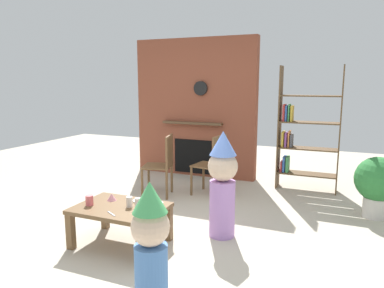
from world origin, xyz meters
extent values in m
plane|color=#BCB29E|center=(0.00, 0.00, 0.00)|extent=(12.00, 12.00, 0.00)
cube|color=brown|center=(-0.72, 2.60, 1.20)|extent=(2.20, 0.18, 2.40)
cube|color=black|center=(-0.72, 2.50, 0.35)|extent=(0.70, 0.02, 0.60)
cube|color=brown|center=(-0.72, 2.46, 0.95)|extent=(1.10, 0.10, 0.04)
cylinder|color=black|center=(-0.57, 2.48, 1.55)|extent=(0.24, 0.04, 0.24)
cube|color=brown|center=(0.79, 2.40, 0.95)|extent=(0.02, 0.28, 1.90)
cube|color=brown|center=(1.67, 2.40, 0.95)|extent=(0.02, 0.28, 1.90)
cube|color=brown|center=(1.23, 2.40, 0.25)|extent=(0.86, 0.28, 0.02)
cube|color=brown|center=(1.23, 2.40, 0.65)|extent=(0.86, 0.28, 0.02)
cube|color=brown|center=(1.23, 2.40, 1.05)|extent=(0.86, 0.28, 0.02)
cube|color=brown|center=(1.23, 2.40, 1.45)|extent=(0.86, 0.28, 0.02)
cube|color=#B23333|center=(0.86, 2.40, 0.34)|extent=(0.03, 0.20, 0.16)
cube|color=#3359A5|center=(0.89, 2.40, 0.38)|extent=(0.03, 0.20, 0.24)
cube|color=#3F8C4C|center=(0.94, 2.40, 0.38)|extent=(0.04, 0.20, 0.24)
cube|color=gold|center=(0.86, 2.40, 0.78)|extent=(0.03, 0.20, 0.23)
cube|color=#8C4C99|center=(0.91, 2.40, 0.77)|extent=(0.03, 0.20, 0.22)
cube|color=#D87F3F|center=(0.95, 2.40, 0.78)|extent=(0.02, 0.20, 0.25)
cube|color=#4C4C51|center=(0.99, 2.40, 0.76)|extent=(0.03, 0.20, 0.20)
cube|color=#B23333|center=(0.86, 2.40, 1.19)|extent=(0.03, 0.20, 0.26)
cube|color=#3359A5|center=(0.90, 2.40, 1.18)|extent=(0.03, 0.20, 0.24)
cube|color=#3F8C4C|center=(0.93, 2.40, 1.19)|extent=(0.02, 0.20, 0.26)
cube|color=gold|center=(0.98, 2.40, 1.18)|extent=(0.03, 0.20, 0.24)
cube|color=brown|center=(-0.33, -0.34, 0.39)|extent=(0.90, 0.65, 0.04)
cube|color=brown|center=(-0.74, -0.62, 0.18)|extent=(0.07, 0.07, 0.37)
cube|color=brown|center=(0.07, -0.62, 0.18)|extent=(0.07, 0.07, 0.37)
cube|color=brown|center=(-0.74, -0.06, 0.18)|extent=(0.07, 0.07, 0.37)
cube|color=brown|center=(0.07, -0.06, 0.18)|extent=(0.07, 0.07, 0.37)
cylinder|color=silver|center=(-0.23, -0.32, 0.46)|extent=(0.06, 0.06, 0.11)
cylinder|color=#E5666B|center=(-0.64, -0.43, 0.46)|extent=(0.08, 0.08, 0.10)
cylinder|color=silver|center=(-0.13, -0.32, 0.46)|extent=(0.06, 0.06, 0.11)
cylinder|color=white|center=(-0.04, -0.13, 0.41)|extent=(0.17, 0.17, 0.01)
cylinder|color=white|center=(-0.22, -0.12, 0.41)|extent=(0.16, 0.16, 0.01)
cone|color=pink|center=(-0.52, -0.21, 0.44)|extent=(0.10, 0.10, 0.07)
cube|color=silver|center=(-0.29, -0.55, 0.41)|extent=(0.14, 0.09, 0.01)
cylinder|color=#4C7FC6|center=(0.52, -1.21, 0.26)|extent=(0.24, 0.24, 0.53)
sphere|color=beige|center=(0.52, -1.21, 0.67)|extent=(0.27, 0.27, 0.27)
cone|color=#4CB766|center=(0.52, -1.21, 0.88)|extent=(0.25, 0.25, 0.22)
cylinder|color=#B27FCC|center=(0.56, 0.26, 0.31)|extent=(0.28, 0.28, 0.62)
sphere|color=beige|center=(0.56, 0.26, 0.78)|extent=(0.32, 0.32, 0.32)
cone|color=#668CE5|center=(0.56, 0.26, 1.02)|extent=(0.29, 0.29, 0.25)
cube|color=brown|center=(-0.76, 1.25, 0.44)|extent=(0.49, 0.49, 0.02)
cube|color=brown|center=(-0.58, 1.30, 0.68)|extent=(0.13, 0.39, 0.45)
cylinder|color=brown|center=(-0.98, 1.38, 0.21)|extent=(0.04, 0.04, 0.43)
cylinder|color=brown|center=(-0.89, 1.03, 0.21)|extent=(0.04, 0.04, 0.43)
cylinder|color=brown|center=(-0.63, 1.47, 0.21)|extent=(0.04, 0.04, 0.43)
cylinder|color=brown|center=(-0.54, 1.12, 0.21)|extent=(0.04, 0.04, 0.43)
cube|color=brown|center=(-0.09, 1.59, 0.44)|extent=(0.46, 0.46, 0.02)
cube|color=brown|center=(0.09, 1.56, 0.68)|extent=(0.09, 0.40, 0.45)
cylinder|color=brown|center=(-0.24, 1.79, 0.21)|extent=(0.04, 0.04, 0.43)
cylinder|color=brown|center=(-0.30, 1.44, 0.21)|extent=(0.04, 0.04, 0.43)
cylinder|color=brown|center=(0.11, 1.74, 0.21)|extent=(0.04, 0.04, 0.43)
cylinder|color=brown|center=(0.06, 1.38, 0.21)|extent=(0.04, 0.04, 0.43)
cylinder|color=beige|center=(2.14, 1.53, 0.12)|extent=(0.30, 0.30, 0.25)
sphere|color=#2B7836|center=(2.14, 1.53, 0.48)|extent=(0.55, 0.55, 0.55)
camera|label=1|loc=(1.69, -3.26, 1.65)|focal=33.55mm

